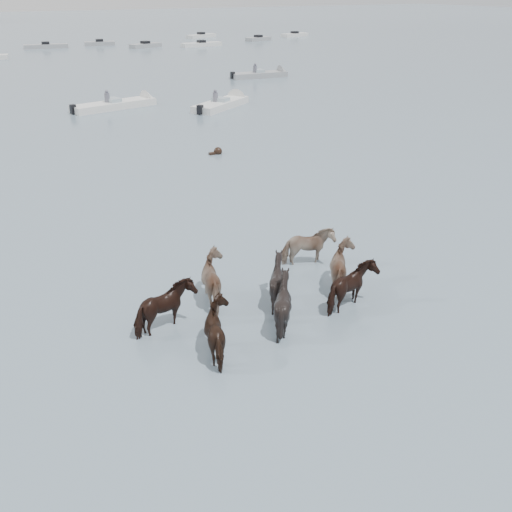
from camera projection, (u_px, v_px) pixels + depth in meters
ground at (183, 313)px, 15.18m from camera, size 400.00×400.00×0.00m
pony_herd at (274, 288)px, 15.23m from camera, size 7.00×4.32×1.48m
swimming_pony at (217, 152)px, 29.43m from camera, size 0.72×0.44×0.44m
motorboat_c at (124, 104)px, 40.61m from camera, size 6.74×2.93×1.92m
motorboat_d at (226, 103)px, 40.95m from camera, size 5.74×4.52×1.92m
motorboat_e at (266, 74)px, 53.88m from camera, size 5.99×2.11×1.92m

